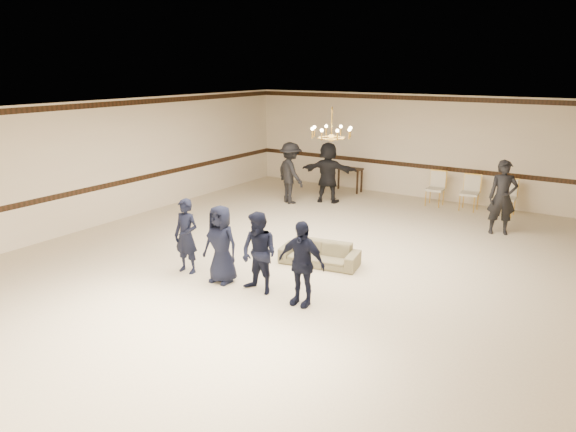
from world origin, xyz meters
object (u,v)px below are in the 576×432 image
at_px(settee, 319,254).
at_px(banquet_chair_right, 506,198).
at_px(banquet_chair_left, 435,189).
at_px(boy_d, 301,263).
at_px(boy_c, 259,253).
at_px(chandelier, 332,122).
at_px(boy_a, 186,236).
at_px(adult_mid, 328,172).
at_px(banquet_chair_mid, 469,193).
at_px(boy_b, 221,244).
at_px(adult_left, 291,173).
at_px(console_table, 348,180).
at_px(adult_right, 502,197).

distance_m(settee, banquet_chair_right, 6.57).
bearing_deg(banquet_chair_left, boy_d, -91.81).
bearing_deg(boy_c, boy_d, 5.42).
distance_m(chandelier, boy_a, 3.84).
bearing_deg(adult_mid, banquet_chair_mid, -175.02).
xyz_separation_m(boy_b, adult_left, (-2.19, 5.80, 0.16)).
height_order(boy_c, adult_left, adult_left).
xyz_separation_m(boy_d, adult_mid, (-3.09, 6.50, 0.16)).
bearing_deg(boy_c, banquet_chair_right, 76.61).
bearing_deg(banquet_chair_left, boy_c, -98.33).
bearing_deg(banquet_chair_right, boy_c, -109.43).
bearing_deg(console_table, adult_right, -19.27).
bearing_deg(settee, banquet_chair_mid, 66.14).
relative_size(boy_b, console_table, 1.58).
xyz_separation_m(boy_b, banquet_chair_mid, (2.59, 7.89, -0.25)).
distance_m(chandelier, boy_d, 3.52).
bearing_deg(boy_a, console_table, 89.46).
height_order(adult_right, banquet_chair_left, adult_right).
bearing_deg(banquet_chair_mid, banquet_chair_right, -5.77).
relative_size(chandelier, console_table, 0.98).
relative_size(adult_left, console_table, 1.92).
distance_m(banquet_chair_left, console_table, 3.01).
relative_size(boy_d, adult_mid, 0.82).
xyz_separation_m(adult_mid, adult_right, (5.10, -0.40, 0.00)).
xyz_separation_m(adult_left, console_table, (0.78, 2.29, -0.52)).
bearing_deg(adult_mid, banquet_chair_left, -168.94).
bearing_deg(chandelier, adult_left, 134.39).
bearing_deg(adult_left, boy_b, 137.41).
height_order(boy_a, adult_right, adult_right).
relative_size(boy_b, adult_left, 0.82).
relative_size(chandelier, adult_left, 0.51).
bearing_deg(console_table, boy_a, -84.77).
xyz_separation_m(chandelier, settee, (0.24, -0.85, -2.63)).
relative_size(boy_c, adult_left, 0.82).
bearing_deg(chandelier, settee, -74.05).
bearing_deg(boy_b, console_table, 97.04).
height_order(chandelier, adult_left, chandelier).
distance_m(boy_b, banquet_chair_right, 8.67).
bearing_deg(boy_d, banquet_chair_mid, 82.48).
height_order(boy_d, adult_right, adult_right).
height_order(settee, banquet_chair_mid, banquet_chair_mid).
bearing_deg(banquet_chair_mid, boy_a, -119.61).
distance_m(boy_a, adult_mid, 6.51).
height_order(boy_a, adult_left, adult_left).
height_order(chandelier, adult_mid, chandelier).
xyz_separation_m(adult_left, banquet_chair_left, (3.78, 2.09, -0.42)).
height_order(boy_a, console_table, boy_a).
height_order(banquet_chair_right, console_table, banquet_chair_right).
distance_m(chandelier, adult_mid, 4.83).
xyz_separation_m(settee, banquet_chair_left, (0.46, 6.08, 0.27)).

